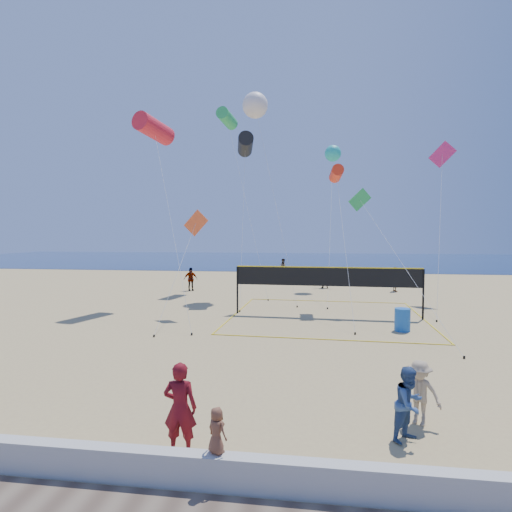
# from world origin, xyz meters

# --- Properties ---
(ground) EXTENTS (120.00, 120.00, 0.00)m
(ground) POSITION_xyz_m (0.00, 0.00, 0.00)
(ground) COLOR tan
(ground) RESTS_ON ground
(ocean) EXTENTS (140.00, 50.00, 0.03)m
(ocean) POSITION_xyz_m (0.00, 62.00, 0.01)
(ocean) COLOR #10224D
(ocean) RESTS_ON ground
(seawall) EXTENTS (32.00, 0.30, 0.60)m
(seawall) POSITION_xyz_m (0.00, -3.00, 0.30)
(seawall) COLOR #B7B6B2
(seawall) RESTS_ON ground
(woman) EXTENTS (0.69, 0.47, 1.84)m
(woman) POSITION_xyz_m (-1.95, -2.00, 0.92)
(woman) COLOR maroon
(woman) RESTS_ON ground
(toddler) EXTENTS (0.46, 0.42, 0.80)m
(toddler) POSITION_xyz_m (-0.98, -2.94, 1.00)
(toddler) COLOR brown
(toddler) RESTS_ON seawall
(bystander_a) EXTENTS (0.97, 0.96, 1.58)m
(bystander_a) POSITION_xyz_m (2.69, -0.87, 0.79)
(bystander_a) COLOR #334F80
(bystander_a) RESTS_ON ground
(bystander_b) EXTENTS (1.10, 0.93, 1.48)m
(bystander_b) POSITION_xyz_m (3.10, -0.08, 0.74)
(bystander_b) COLOR tan
(bystander_b) RESTS_ON ground
(far_person_0) EXTENTS (1.14, 0.89, 1.81)m
(far_person_0) POSITION_xyz_m (-8.67, 20.61, 0.91)
(far_person_0) COLOR gray
(far_person_0) RESTS_ON ground
(far_person_1) EXTENTS (1.60, 0.88, 1.65)m
(far_person_1) POSITION_xyz_m (1.81, 23.53, 0.82)
(far_person_1) COLOR gray
(far_person_1) RESTS_ON ground
(far_person_2) EXTENTS (0.63, 0.79, 1.89)m
(far_person_2) POSITION_xyz_m (7.12, 22.30, 0.94)
(far_person_2) COLOR gray
(far_person_2) RESTS_ON ground
(far_person_3) EXTENTS (1.09, 0.95, 1.90)m
(far_person_3) POSITION_xyz_m (-2.12, 31.73, 0.95)
(far_person_3) COLOR gray
(far_person_3) RESTS_ON ground
(far_person_4) EXTENTS (0.82, 1.06, 1.45)m
(far_person_4) POSITION_xyz_m (5.71, 27.59, 0.72)
(far_person_4) COLOR gray
(far_person_4) RESTS_ON ground
(trash_barrel) EXTENTS (0.86, 0.86, 1.03)m
(trash_barrel) POSITION_xyz_m (4.76, 9.15, 0.52)
(trash_barrel) COLOR blue
(trash_barrel) RESTS_ON ground
(volleyball_net) EXTENTS (10.32, 10.18, 2.67)m
(volleyball_net) POSITION_xyz_m (1.48, 12.01, 1.85)
(volleyball_net) COLOR black
(volleyball_net) RESTS_ON ground
(kite_0) EXTENTS (5.31, 8.34, 11.52)m
(kite_0) POSITION_xyz_m (-8.81, 13.91, 10.75)
(kite_0) COLOR red
(kite_0) RESTS_ON ground
(kite_1) EXTENTS (1.49, 6.77, 11.27)m
(kite_1) POSITION_xyz_m (-3.89, 18.02, 10.59)
(kite_1) COLOR black
(kite_1) RESTS_ON ground
(kite_2) EXTENTS (0.92, 7.30, 8.41)m
(kite_2) POSITION_xyz_m (2.09, 14.58, 7.94)
(kite_2) COLOR red
(kite_2) RESTS_ON ground
(kite_3) EXTENTS (1.45, 5.03, 5.73)m
(kite_3) POSITION_xyz_m (-5.55, 11.16, 4.71)
(kite_3) COLOR #F45A2B
(kite_3) RESTS_ON ground
(kite_4) EXTENTS (3.36, 8.49, 6.98)m
(kite_4) POSITION_xyz_m (3.55, 12.78, 5.79)
(kite_4) COLOR green
(kite_4) RESTS_ON ground
(kite_5) EXTENTS (3.25, 8.03, 10.61)m
(kite_5) POSITION_xyz_m (9.18, 18.51, 9.19)
(kite_5) COLOR #C92772
(kite_5) RESTS_ON ground
(kite_6) EXTENTS (4.40, 6.09, 14.57)m
(kite_6) POSITION_xyz_m (-3.39, 19.38, 13.65)
(kite_6) COLOR silver
(kite_6) RESTS_ON ground
(kite_7) EXTENTS (1.53, 10.77, 11.70)m
(kite_7) POSITION_xyz_m (2.39, 24.10, 11.03)
(kite_7) COLOR #23B7AF
(kite_7) RESTS_ON ground
(kite_8) EXTENTS (4.65, 6.99, 14.32)m
(kite_8) POSITION_xyz_m (-6.06, 22.31, 13.65)
(kite_8) COLOR green
(kite_8) RESTS_ON ground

